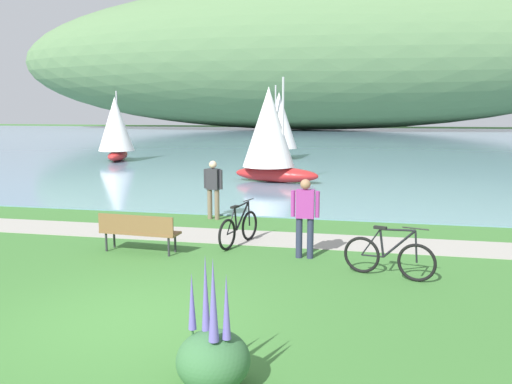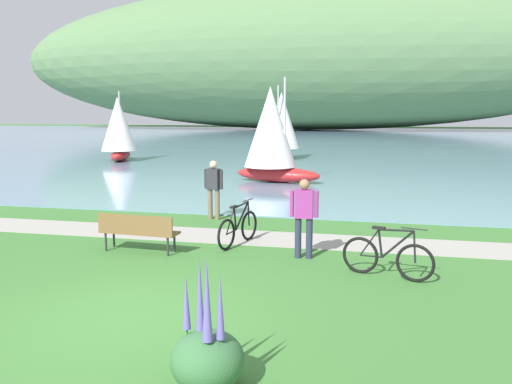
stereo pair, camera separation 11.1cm
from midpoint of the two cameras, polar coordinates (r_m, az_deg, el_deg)
The scene contains 13 objects.
ground_plane at distance 8.30m, azimuth -14.74°, elevation -13.54°, with size 200.00×200.00×0.00m, color #3D7533.
bay_water at distance 54.92m, azimuth 8.11°, elevation 5.64°, with size 180.00×80.00×0.04m, color #6B8EA8.
distant_hillside at distance 85.57m, azimuth 5.42°, elevation 14.54°, with size 98.69×28.00×22.90m, color #567A4C.
shoreline_path at distance 13.10m, azimuth -4.18°, elevation -4.86°, with size 60.00×1.50×0.01m, color #A39E93.
park_bench_near_camera at distance 11.78m, azimuth -13.10°, elevation -4.08°, with size 1.83×0.60×0.88m.
bicycle_leaning_near_bench at distance 12.17m, azimuth -2.17°, elevation -4.02°, with size 0.56×1.72×1.01m.
bicycle_beside_path at distance 10.15m, azimuth 14.13°, elevation -6.94°, with size 1.70×0.61×1.01m.
person_at_shoreline at distance 14.98m, azimuth -4.96°, elevation 0.67°, with size 0.60×0.30×1.71m.
person_on_the_grass at distance 11.02m, azimuth 5.14°, elevation -2.35°, with size 0.61×0.23×1.71m.
echium_bush_closest_to_camera at distance 6.15m, azimuth -5.30°, elevation -17.61°, with size 0.85×0.85×1.60m.
sailboat_nearest_to_shore at distance 33.29m, azimuth 2.41°, elevation 7.42°, with size 2.68×4.08×4.65m.
sailboat_mid_bay at distance 33.15m, azimuth -15.29°, elevation 6.81°, with size 2.69×3.80×4.30m.
sailboat_toward_hillside at distance 22.54m, azimuth 1.38°, elevation 6.49°, with size 3.96×2.67×4.50m.
Camera 1 is at (3.46, -6.84, 3.14)m, focal length 36.27 mm.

